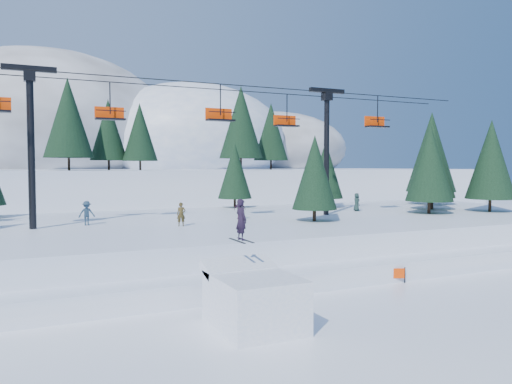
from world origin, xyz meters
name	(u,v)px	position (x,y,z in m)	size (l,w,h in m)	color
ground	(296,334)	(0.00, 0.00, 0.00)	(160.00, 160.00, 0.00)	white
mid_shelf	(172,240)	(0.00, 18.00, 1.25)	(70.00, 22.00, 2.50)	white
berm	(222,278)	(0.00, 8.00, 0.55)	(70.00, 6.00, 1.10)	white
mountain_ridge	(53,147)	(-5.08, 73.31, 9.65)	(119.00, 60.64, 26.46)	white
jump_kicker	(253,298)	(-1.14, 1.46, 1.18)	(3.12, 4.35, 5.10)	white
chairlift	(189,127)	(1.36, 18.05, 9.32)	(46.00, 3.21, 10.28)	black
conifer_stand	(215,159)	(3.59, 18.68, 7.03)	(62.17, 17.55, 9.59)	black
distant_skiers	(123,214)	(-3.60, 16.84, 3.30)	(33.05, 6.37, 1.65)	#26213A
banner_near	(380,274)	(8.32, 5.29, 0.54)	(2.66, 1.09, 0.90)	black
banner_far	(404,269)	(10.37, 5.71, 0.54)	(2.60, 1.24, 0.90)	black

